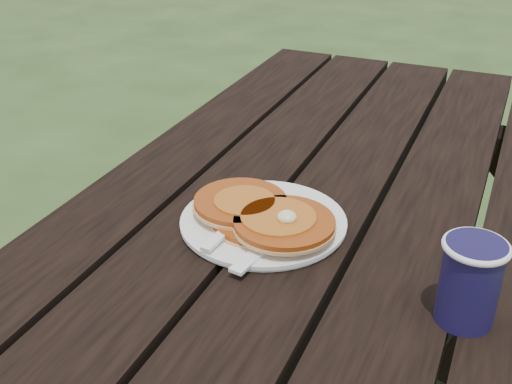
% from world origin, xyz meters
% --- Properties ---
extents(plate, '(0.28, 0.28, 0.01)m').
position_xyz_m(plate, '(-0.06, 0.02, 0.76)').
color(plate, white).
rests_on(plate, picnic_table).
extents(pancake_stack, '(0.22, 0.17, 0.04)m').
position_xyz_m(pancake_stack, '(-0.06, 0.01, 0.77)').
color(pancake_stack, '#A64512').
rests_on(pancake_stack, plate).
extents(knife, '(0.05, 0.18, 0.00)m').
position_xyz_m(knife, '(-0.03, -0.03, 0.76)').
color(knife, white).
rests_on(knife, plate).
extents(fork, '(0.05, 0.16, 0.01)m').
position_xyz_m(fork, '(-0.09, -0.04, 0.77)').
color(fork, white).
rests_on(fork, plate).
extents(coffee_cup, '(0.08, 0.08, 0.11)m').
position_xyz_m(coffee_cup, '(0.23, -0.08, 0.81)').
color(coffee_cup, '#17123C').
rests_on(coffee_cup, picnic_table).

